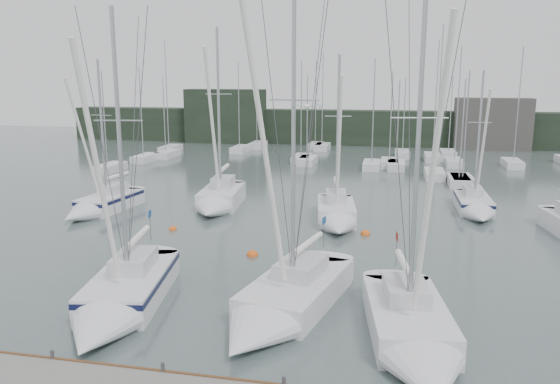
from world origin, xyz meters
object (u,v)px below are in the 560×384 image
at_px(sailboat_near_right, 416,341).
at_px(sailboat_mid_d, 476,207).
at_px(sailboat_mid_a, 99,206).
at_px(sailboat_mid_b, 218,201).
at_px(sailboat_near_center, 277,309).
at_px(buoy_a, 252,256).
at_px(buoy_b, 365,235).
at_px(sailboat_near_left, 119,301).
at_px(buoy_c, 173,230).
at_px(sailboat_mid_c, 337,217).

relative_size(sailboat_near_right, sailboat_mid_d, 1.29).
distance_m(sailboat_mid_a, sailboat_mid_b, 8.59).
bearing_deg(sailboat_near_center, buoy_a, 123.77).
relative_size(sailboat_near_center, sailboat_mid_b, 1.06).
xyz_separation_m(sailboat_mid_b, buoy_a, (5.29, -9.91, -0.65)).
relative_size(sailboat_mid_a, sailboat_mid_d, 1.07).
bearing_deg(sailboat_mid_a, sailboat_near_right, -30.83).
distance_m(sailboat_near_right, buoy_b, 15.26).
xyz_separation_m(sailboat_near_center, sailboat_mid_a, (-16.50, 14.90, 0.04)).
bearing_deg(sailboat_near_left, buoy_b, 46.31).
distance_m(sailboat_near_right, buoy_a, 12.79).
bearing_deg(buoy_c, sailboat_mid_a, 157.02).
xyz_separation_m(sailboat_near_left, sailboat_near_right, (12.01, -0.92, -0.05)).
distance_m(sailboat_near_right, sailboat_mid_a, 27.43).
bearing_deg(sailboat_mid_d, sailboat_near_right, -103.23).
bearing_deg(sailboat_near_right, buoy_c, 129.29).
relative_size(sailboat_near_left, buoy_a, 21.03).
relative_size(sailboat_near_left, sailboat_near_center, 0.90).
xyz_separation_m(sailboat_near_right, sailboat_mid_c, (-4.60, 16.79, 0.05)).
bearing_deg(sailboat_mid_b, buoy_c, -106.91).
xyz_separation_m(sailboat_mid_a, buoy_c, (6.95, -2.94, -0.59)).
bearing_deg(sailboat_mid_c, buoy_b, -49.51).
bearing_deg(sailboat_mid_d, buoy_a, -137.96).
bearing_deg(sailboat_near_left, buoy_a, 57.98).
xyz_separation_m(sailboat_near_right, buoy_c, (-14.95, 13.59, -0.54)).
bearing_deg(buoy_a, sailboat_near_left, -112.06).
bearing_deg(buoy_c, sailboat_mid_d, 22.67).
bearing_deg(sailboat_mid_b, sailboat_near_left, -90.34).
height_order(sailboat_mid_a, buoy_c, sailboat_mid_a).
relative_size(sailboat_mid_c, buoy_c, 23.79).
bearing_deg(sailboat_mid_c, buoy_c, -171.06).
bearing_deg(sailboat_mid_c, sailboat_near_center, -101.26).
distance_m(sailboat_mid_b, sailboat_mid_d, 18.89).
bearing_deg(sailboat_mid_c, sailboat_near_right, -82.95).
distance_m(buoy_a, buoy_b, 8.09).
relative_size(sailboat_near_right, buoy_b, 22.90).
xyz_separation_m(sailboat_mid_d, buoy_a, (-13.44, -12.36, -0.53)).
height_order(sailboat_near_right, sailboat_mid_d, sailboat_near_right).
bearing_deg(sailboat_mid_c, sailboat_mid_b, 155.74).
bearing_deg(sailboat_near_center, buoy_c, 140.80).
distance_m(sailboat_mid_a, sailboat_mid_d, 27.34).
bearing_deg(sailboat_mid_c, sailboat_near_left, -123.29).
distance_m(buoy_b, buoy_c, 12.44).
height_order(sailboat_near_left, sailboat_mid_a, sailboat_near_left).
bearing_deg(buoy_b, sailboat_mid_d, 42.42).
bearing_deg(sailboat_mid_a, sailboat_mid_d, 17.52).
xyz_separation_m(buoy_a, buoy_b, (5.93, 5.50, 0.00)).
distance_m(sailboat_near_right, sailboat_mid_c, 17.41).
relative_size(sailboat_near_center, sailboat_mid_a, 1.28).
bearing_deg(sailboat_mid_d, sailboat_near_left, -129.48).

